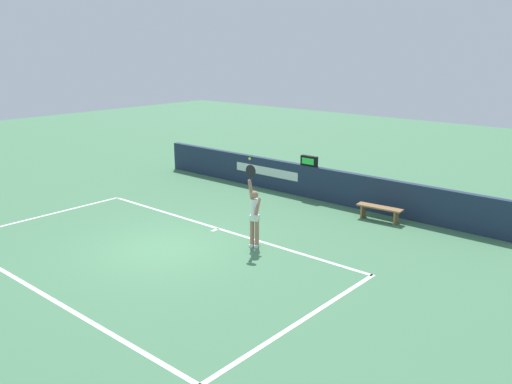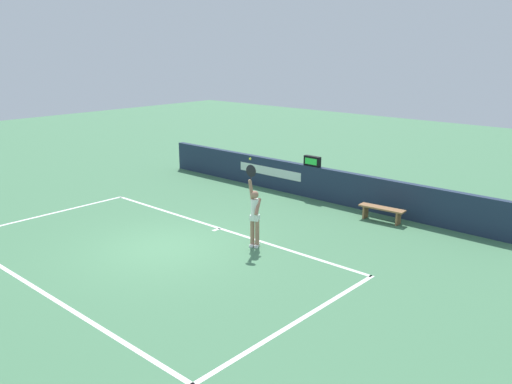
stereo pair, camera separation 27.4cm
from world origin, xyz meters
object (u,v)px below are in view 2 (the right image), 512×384
Objects in this scene: tennis_player at (255,214)px; tennis_ball at (250,159)px; speed_display at (312,161)px; courtside_bench_near at (382,211)px.

tennis_player is 34.60× the size of tennis_ball.
tennis_ball is (-0.24, 0.09, 1.50)m from tennis_player.
speed_display is 0.28× the size of tennis_player.
tennis_ball is at bearing 160.10° from tennis_player.
courtside_bench_near is at bearing 70.66° from tennis_player.
speed_display reaches higher than courtside_bench_near.
tennis_player reaches higher than courtside_bench_near.
tennis_player is at bearing -70.72° from speed_display.
courtside_bench_near is at bearing -12.90° from speed_display.
speed_display is 5.40m from tennis_ball.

